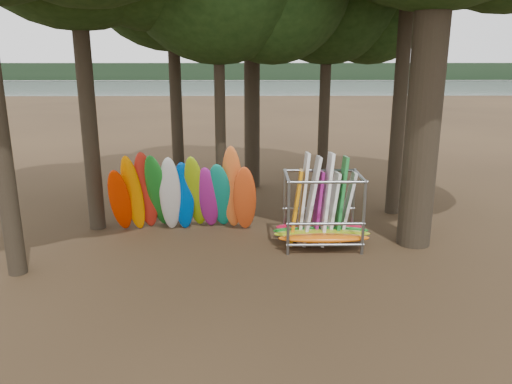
{
  "coord_description": "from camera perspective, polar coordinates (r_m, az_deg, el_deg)",
  "views": [
    {
      "loc": [
        -0.37,
        -14.01,
        5.64
      ],
      "look_at": [
        -0.12,
        1.5,
        1.4
      ],
      "focal_mm": 35.0,
      "sensor_mm": 36.0,
      "label": 1
    }
  ],
  "objects": [
    {
      "name": "lake",
      "position": [
        74.23,
        -0.64,
        10.94
      ],
      "size": [
        160.0,
        160.0,
        0.0
      ],
      "primitive_type": "plane",
      "color": "gray",
      "rests_on": "ground"
    },
    {
      "name": "far_shore",
      "position": [
        124.06,
        -0.76,
        13.61
      ],
      "size": [
        160.0,
        4.0,
        4.0
      ],
      "primitive_type": "cube",
      "color": "black",
      "rests_on": "ground"
    },
    {
      "name": "storage_rack",
      "position": [
        15.28,
        7.56,
        -2.39
      ],
      "size": [
        2.98,
        1.57,
        2.89
      ],
      "color": "slate",
      "rests_on": "ground"
    },
    {
      "name": "kayak_row",
      "position": [
        16.34,
        -8.18,
        -0.28
      ],
      "size": [
        4.76,
        2.05,
        3.12
      ],
      "color": "red",
      "rests_on": "ground"
    },
    {
      "name": "ground",
      "position": [
        15.11,
        0.57,
        -6.63
      ],
      "size": [
        120.0,
        120.0,
        0.0
      ],
      "primitive_type": "plane",
      "color": "#47331E",
      "rests_on": "ground"
    }
  ]
}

